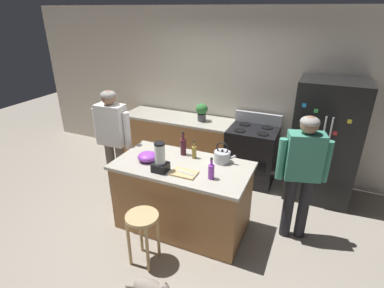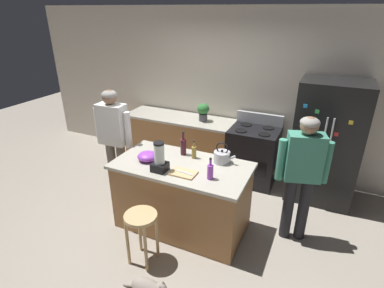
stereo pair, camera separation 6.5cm
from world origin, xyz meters
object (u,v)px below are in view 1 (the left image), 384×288
at_px(bottle_wine, 183,146).
at_px(tea_kettle, 222,156).
at_px(potted_plant, 202,111).
at_px(blender_appliance, 160,159).
at_px(bottle_soda, 211,171).
at_px(refrigerator, 324,142).
at_px(person_by_sink_right, 302,168).
at_px(kitchen_island, 182,196).
at_px(bottle_vinegar, 194,152).
at_px(mixing_bowl, 148,157).
at_px(cutting_board, 184,173).
at_px(chef_knife, 185,173).
at_px(person_by_island_left, 113,135).
at_px(bar_stool, 143,226).
at_px(stove_range, 251,154).

relative_size(bottle_wine, tea_kettle, 1.15).
relative_size(potted_plant, blender_appliance, 0.83).
bearing_deg(bottle_soda, potted_plant, 115.42).
xyz_separation_m(refrigerator, bottle_wine, (-1.66, -1.24, 0.14)).
bearing_deg(person_by_sink_right, kitchen_island, -163.63).
bearing_deg(refrigerator, bottle_vinegar, -139.53).
xyz_separation_m(person_by_sink_right, tea_kettle, (-0.93, -0.14, 0.03)).
relative_size(mixing_bowl, tea_kettle, 0.89).
height_order(person_by_sink_right, potted_plant, person_by_sink_right).
bearing_deg(kitchen_island, bottle_vinegar, 74.43).
distance_m(cutting_board, chef_knife, 0.02).
bearing_deg(cutting_board, blender_appliance, -170.86).
relative_size(person_by_island_left, mixing_bowl, 6.72).
bearing_deg(person_by_island_left, chef_knife, -18.23).
bearing_deg(bar_stool, bottle_wine, 88.68).
distance_m(person_by_island_left, bottle_soda, 1.69).
height_order(kitchen_island, bar_stool, kitchen_island).
relative_size(person_by_sink_right, tea_kettle, 5.79).
distance_m(potted_plant, bottle_wine, 1.32).
height_order(kitchen_island, bottle_wine, bottle_wine).
distance_m(bar_stool, bottle_wine, 1.13).
bearing_deg(chef_knife, bottle_vinegar, 107.42).
bearing_deg(person_by_island_left, stove_range, 36.63).
distance_m(potted_plant, blender_appliance, 1.81).
xyz_separation_m(kitchen_island, potted_plant, (-0.38, 1.55, 0.63)).
xyz_separation_m(blender_appliance, bottle_vinegar, (0.22, 0.47, -0.07)).
distance_m(bottle_soda, tea_kettle, 0.43).
relative_size(bar_stool, chef_knife, 2.86).
height_order(kitchen_island, mixing_bowl, mixing_bowl).
height_order(kitchen_island, person_by_sink_right, person_by_sink_right).
relative_size(refrigerator, bottle_vinegar, 7.55).
bearing_deg(cutting_board, person_by_island_left, 161.51).
xyz_separation_m(bar_stool, bottle_soda, (0.57, 0.57, 0.51)).
bearing_deg(mixing_bowl, person_by_sink_right, 14.97).
bearing_deg(bar_stool, potted_plant, 96.25).
bearing_deg(chef_knife, bar_stool, -109.49).
distance_m(refrigerator, blender_appliance, 2.45).
xyz_separation_m(bar_stool, cutting_board, (0.25, 0.54, 0.43)).
bearing_deg(refrigerator, bottle_wine, -143.22).
bearing_deg(person_by_island_left, person_by_sink_right, 3.42).
bearing_deg(tea_kettle, potted_plant, 121.82).
height_order(tea_kettle, cutting_board, tea_kettle).
xyz_separation_m(stove_range, chef_knife, (-0.38, -1.72, 0.47)).
relative_size(kitchen_island, chef_knife, 7.57).
bearing_deg(bottle_soda, person_by_sink_right, 31.74).
height_order(blender_appliance, bottle_soda, blender_appliance).
relative_size(person_by_island_left, chef_knife, 7.51).
height_order(bottle_vinegar, mixing_bowl, bottle_vinegar).
relative_size(blender_appliance, chef_knife, 1.64).
bearing_deg(bar_stool, cutting_board, 65.26).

